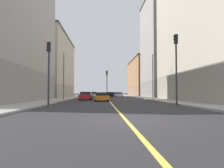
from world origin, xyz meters
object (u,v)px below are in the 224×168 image
object	(u,v)px
building_left_mid	(169,48)
street_lamp_left_near	(153,71)
traffic_light_left_near	(176,60)
car_black	(110,95)
traffic_light_right_near	(49,64)
building_right_midblock	(45,67)
traffic_light_median_far	(107,80)
car_orange	(102,97)
car_silver	(94,94)
building_left_far	(149,78)
car_red	(86,96)
car_white	(119,95)
car_blue	(115,94)
street_lamp_right_near	(64,71)
building_left_near	(218,16)

from	to	relation	value
building_left_mid	street_lamp_left_near	distance (m)	21.54
traffic_light_left_near	car_black	xyz separation A→B (m)	(-4.98, 34.05, -3.68)
building_left_mid	traffic_light_right_near	size ratio (longest dim) A/B	4.13
building_right_midblock	traffic_light_median_far	size ratio (longest dim) A/B	4.49
car_orange	street_lamp_left_near	bearing A→B (deg)	18.69
car_orange	car_black	size ratio (longest dim) A/B	0.90
car_silver	car_orange	size ratio (longest dim) A/B	1.02
building_left_far	traffic_light_left_near	world-z (taller)	building_left_far
car_red	car_silver	world-z (taller)	car_silver
car_white	car_orange	xyz separation A→B (m)	(-4.56, -25.78, -0.00)
car_orange	car_blue	bearing A→B (deg)	83.54
traffic_light_left_near	traffic_light_right_near	world-z (taller)	traffic_light_left_near
building_left_far	car_blue	size ratio (longest dim) A/B	5.60
building_left_far	car_white	xyz separation A→B (m)	(-12.07, -18.39, -5.78)
street_lamp_right_near	car_silver	world-z (taller)	street_lamp_right_near
traffic_light_median_far	car_black	xyz separation A→B (m)	(0.95, 9.28, -3.11)
building_right_midblock	street_lamp_right_near	world-z (taller)	building_right_midblock
traffic_light_median_far	car_white	xyz separation A→B (m)	(3.48, 11.71, -3.15)
car_blue	car_red	distance (m)	33.83
traffic_light_left_near	traffic_light_median_far	world-z (taller)	traffic_light_left_near
traffic_light_left_near	car_blue	xyz separation A→B (m)	(-2.75, 48.37, -3.69)
building_right_midblock	car_red	xyz separation A→B (m)	(11.94, -19.83, -7.10)
building_left_far	car_orange	bearing A→B (deg)	-110.63
traffic_light_left_near	traffic_light_median_far	xyz separation A→B (m)	(-5.94, 24.77, -0.57)
car_white	car_silver	world-z (taller)	car_silver
car_orange	car_black	distance (m)	23.44
car_black	building_left_near	bearing A→B (deg)	-59.12
traffic_light_left_near	street_lamp_left_near	xyz separation A→B (m)	(1.02, 13.41, 0.21)
car_blue	building_right_midblock	bearing A→B (deg)	-144.68
street_lamp_right_near	car_black	size ratio (longest dim) A/B	1.63
car_white	car_orange	size ratio (longest dim) A/B	1.03
street_lamp_left_near	car_silver	distance (m)	31.50
traffic_light_left_near	building_left_mid	bearing A→B (deg)	73.09
building_left_mid	traffic_light_median_far	bearing A→B (deg)	-156.24
car_blue	car_silver	bearing A→B (deg)	-140.33
street_lamp_left_near	car_black	distance (m)	21.84
car_black	street_lamp_left_near	bearing A→B (deg)	-73.80
street_lamp_right_near	building_right_midblock	bearing A→B (deg)	111.74
traffic_light_right_near	street_lamp_left_near	bearing A→B (deg)	45.98
building_left_near	car_blue	world-z (taller)	building_left_near
traffic_light_right_near	car_white	size ratio (longest dim) A/B	1.41
street_lamp_right_near	car_silver	bearing A→B (deg)	83.07
traffic_light_right_near	car_white	distance (m)	37.83
building_left_mid	car_red	distance (m)	27.75
traffic_light_right_near	car_black	xyz separation A→B (m)	(6.96, 34.05, -3.17)
traffic_light_median_far	car_silver	world-z (taller)	traffic_light_median_far
building_left_near	car_orange	bearing A→B (deg)	176.37
building_left_far	street_lamp_right_near	world-z (taller)	building_left_far
car_black	traffic_light_median_far	bearing A→B (deg)	-95.86
building_left_near	street_lamp_right_near	world-z (taller)	building_left_near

